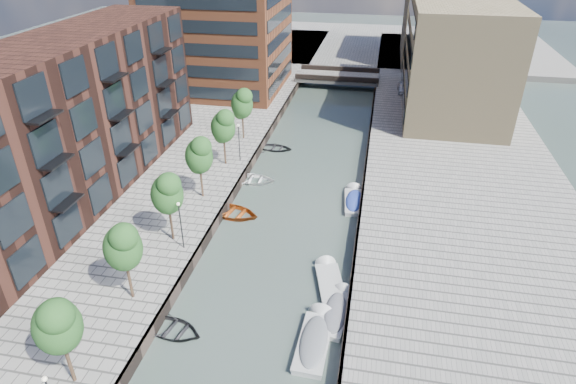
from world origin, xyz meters
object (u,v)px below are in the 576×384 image
(bridge, at_px, (338,77))
(tree_2, at_px, (122,245))
(motorboat_1, at_px, (315,338))
(sloop_3, at_px, (253,182))
(sloop_0, at_px, (173,332))
(car, at_px, (404,88))
(tree_3, at_px, (167,192))
(sloop_2, at_px, (232,215))
(tree_6, at_px, (242,103))
(motorboat_3, at_px, (354,200))
(tree_4, at_px, (199,154))
(sloop_4, at_px, (275,149))
(tree_5, at_px, (223,125))
(motorboat_4, at_px, (337,310))
(tree_1, at_px, (57,324))
(motorboat_2, at_px, (329,281))

(bridge, distance_m, tree_2, 54.81)
(tree_2, height_order, motorboat_1, tree_2)
(tree_2, height_order, sloop_3, tree_2)
(sloop_0, bearing_deg, motorboat_1, -72.68)
(bridge, xyz_separation_m, car, (10.28, -4.88, 0.34))
(tree_3, relative_size, sloop_2, 1.16)
(tree_6, height_order, motorboat_3, tree_6)
(tree_4, height_order, sloop_0, tree_4)
(sloop_0, height_order, motorboat_3, motorboat_3)
(tree_2, relative_size, tree_4, 1.00)
(sloop_4, distance_m, car, 26.21)
(tree_4, distance_m, sloop_2, 6.28)
(sloop_2, bearing_deg, tree_2, 176.94)
(sloop_4, relative_size, motorboat_1, 0.73)
(sloop_4, distance_m, motorboat_1, 29.56)
(tree_4, distance_m, car, 39.99)
(tree_4, bearing_deg, tree_6, 90.00)
(tree_2, relative_size, tree_6, 1.00)
(tree_5, xyz_separation_m, motorboat_4, (13.83, -18.82, -5.11))
(bridge, distance_m, motorboat_4, 52.10)
(tree_1, xyz_separation_m, tree_5, (0.00, 28.00, 0.00))
(tree_2, relative_size, sloop_4, 1.48)
(tree_3, bearing_deg, motorboat_3, 36.66)
(motorboat_3, bearing_deg, sloop_3, 168.91)
(tree_1, bearing_deg, bridge, 82.07)
(tree_1, bearing_deg, tree_3, 90.00)
(tree_5, xyz_separation_m, car, (18.78, 28.12, -3.58))
(tree_4, distance_m, motorboat_4, 18.90)
(tree_2, distance_m, motorboat_3, 22.75)
(tree_1, relative_size, tree_2, 1.00)
(tree_2, bearing_deg, motorboat_3, 51.33)
(tree_5, relative_size, motorboat_2, 1.13)
(bridge, bearing_deg, motorboat_4, -84.12)
(tree_3, bearing_deg, tree_1, -90.00)
(tree_3, xyz_separation_m, motorboat_3, (13.86, 10.31, -5.10))
(tree_3, relative_size, car, 1.39)
(sloop_2, height_order, car, car)
(tree_2, bearing_deg, tree_3, 90.00)
(sloop_4, height_order, car, car)
(motorboat_1, bearing_deg, sloop_0, -173.47)
(tree_4, height_order, motorboat_3, tree_4)
(tree_4, distance_m, sloop_0, 16.89)
(tree_1, distance_m, motorboat_4, 17.37)
(sloop_3, distance_m, car, 33.56)
(tree_1, distance_m, sloop_2, 20.75)
(sloop_4, height_order, motorboat_4, motorboat_4)
(tree_3, xyz_separation_m, sloop_0, (3.47, -8.66, -5.31))
(tree_1, height_order, tree_2, same)
(tree_2, relative_size, tree_3, 1.00)
(tree_4, height_order, motorboat_4, tree_4)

